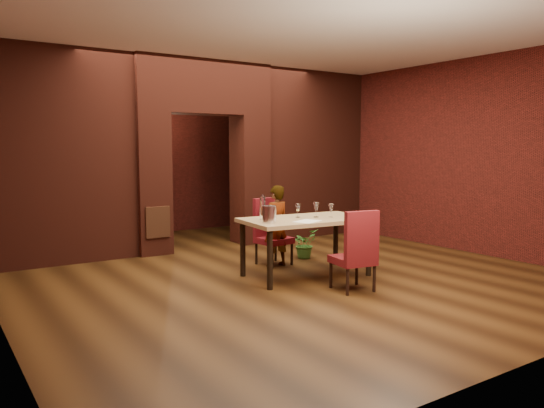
# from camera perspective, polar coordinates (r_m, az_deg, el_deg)

# --- Properties ---
(floor) EXTENTS (8.00, 8.00, 0.00)m
(floor) POSITION_cam_1_polar(r_m,az_deg,el_deg) (7.67, -0.64, -6.96)
(floor) COLOR #412710
(floor) RESTS_ON ground
(ceiling) EXTENTS (7.00, 8.00, 0.04)m
(ceiling) POSITION_cam_1_polar(r_m,az_deg,el_deg) (7.62, -0.67, 17.19)
(ceiling) COLOR silver
(ceiling) RESTS_ON ground
(wall_back) EXTENTS (7.00, 0.04, 3.20)m
(wall_back) POSITION_cam_1_polar(r_m,az_deg,el_deg) (11.05, -12.08, 5.24)
(wall_back) COLOR maroon
(wall_back) RESTS_ON ground
(wall_right) EXTENTS (0.04, 8.00, 3.20)m
(wall_right) POSITION_cam_1_polar(r_m,az_deg,el_deg) (9.83, 16.78, 5.04)
(wall_right) COLOR maroon
(wall_right) RESTS_ON ground
(pillar_left) EXTENTS (0.55, 0.55, 2.30)m
(pillar_left) POSITION_cam_1_polar(r_m,az_deg,el_deg) (8.86, -12.96, 2.15)
(pillar_left) COLOR maroon
(pillar_left) RESTS_ON ground
(pillar_right) EXTENTS (0.55, 0.55, 2.30)m
(pillar_right) POSITION_cam_1_polar(r_m,az_deg,el_deg) (9.69, -2.39, 2.62)
(pillar_right) COLOR maroon
(pillar_right) RESTS_ON ground
(lintel) EXTENTS (2.45, 0.55, 0.90)m
(lintel) POSITION_cam_1_polar(r_m,az_deg,el_deg) (9.28, -7.57, 12.32)
(lintel) COLOR maroon
(lintel) RESTS_ON ground
(wing_wall_left) EXTENTS (2.28, 0.35, 3.20)m
(wing_wall_left) POSITION_cam_1_polar(r_m,az_deg,el_deg) (8.44, -22.05, 4.74)
(wing_wall_left) COLOR maroon
(wing_wall_left) RESTS_ON ground
(wing_wall_right) EXTENTS (2.28, 0.35, 3.20)m
(wing_wall_right) POSITION_cam_1_polar(r_m,az_deg,el_deg) (10.48, 4.24, 5.32)
(wing_wall_right) COLOR maroon
(wing_wall_right) RESTS_ON ground
(vent_panel) EXTENTS (0.40, 0.03, 0.50)m
(vent_panel) POSITION_cam_1_polar(r_m,az_deg,el_deg) (8.64, -12.17, -1.92)
(vent_panel) COLOR #9B4F2D
(vent_panel) RESTS_ON ground
(rear_door) EXTENTS (0.90, 0.08, 2.10)m
(rear_door) POSITION_cam_1_polar(r_m,az_deg,el_deg) (10.87, -13.86, 2.29)
(rear_door) COLOR black
(rear_door) RESTS_ON ground
(rear_door_frame) EXTENTS (1.02, 0.04, 2.22)m
(rear_door_frame) POSITION_cam_1_polar(r_m,az_deg,el_deg) (10.83, -13.79, 2.28)
(rear_door_frame) COLOR black
(rear_door_frame) RESTS_ON ground
(dining_table) EXTENTS (1.77, 1.11, 0.79)m
(dining_table) POSITION_cam_1_polar(r_m,az_deg,el_deg) (7.18, 3.68, -4.65)
(dining_table) COLOR #A47F5C
(dining_table) RESTS_ON ground
(chair_far) EXTENTS (0.49, 0.49, 0.98)m
(chair_far) POSITION_cam_1_polar(r_m,az_deg,el_deg) (7.84, 0.21, -3.02)
(chair_far) COLOR maroon
(chair_far) RESTS_ON ground
(chair_near) EXTENTS (0.52, 0.52, 0.99)m
(chair_near) POSITION_cam_1_polar(r_m,az_deg,el_deg) (6.52, 8.67, -4.90)
(chair_near) COLOR maroon
(chair_near) RESTS_ON ground
(person_seated) EXTENTS (0.45, 0.32, 1.19)m
(person_seated) POSITION_cam_1_polar(r_m,az_deg,el_deg) (7.74, 0.41, -2.37)
(person_seated) COLOR silver
(person_seated) RESTS_ON ground
(wine_glass_a) EXTENTS (0.08, 0.08, 0.19)m
(wine_glass_a) POSITION_cam_1_polar(r_m,az_deg,el_deg) (7.17, 2.80, -0.71)
(wine_glass_a) COLOR white
(wine_glass_a) RESTS_ON dining_table
(wine_glass_b) EXTENTS (0.08, 0.08, 0.20)m
(wine_glass_b) POSITION_cam_1_polar(r_m,az_deg,el_deg) (7.21, 4.77, -0.62)
(wine_glass_b) COLOR white
(wine_glass_b) RESTS_ON dining_table
(wine_glass_c) EXTENTS (0.08, 0.08, 0.19)m
(wine_glass_c) POSITION_cam_1_polar(r_m,az_deg,el_deg) (7.22, 6.37, -0.70)
(wine_glass_c) COLOR white
(wine_glass_c) RESTS_ON dining_table
(tasting_sheet) EXTENTS (0.40, 0.35, 0.00)m
(tasting_sheet) POSITION_cam_1_polar(r_m,az_deg,el_deg) (6.79, 3.83, -1.87)
(tasting_sheet) COLOR white
(tasting_sheet) RESTS_ON dining_table
(wine_bucket) EXTENTS (0.18, 0.18, 0.22)m
(wine_bucket) POSITION_cam_1_polar(r_m,az_deg,el_deg) (6.64, -0.29, -1.12)
(wine_bucket) COLOR silver
(wine_bucket) RESTS_ON dining_table
(water_bottle) EXTENTS (0.08, 0.08, 0.32)m
(water_bottle) POSITION_cam_1_polar(r_m,az_deg,el_deg) (6.96, -1.02, -0.34)
(water_bottle) COLOR white
(water_bottle) RESTS_ON dining_table
(potted_plant) EXTENTS (0.50, 0.47, 0.46)m
(potted_plant) POSITION_cam_1_polar(r_m,az_deg,el_deg) (8.38, 3.49, -4.28)
(potted_plant) COLOR #346926
(potted_plant) RESTS_ON ground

